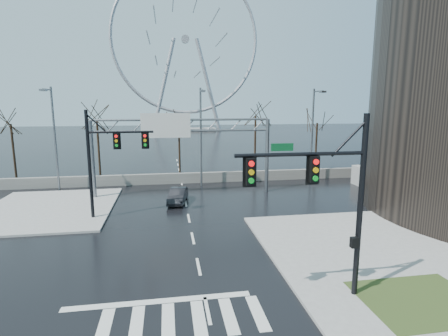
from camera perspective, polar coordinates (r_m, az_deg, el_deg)
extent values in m
plane|color=black|center=(19.00, -4.18, -15.75)|extent=(260.00, 260.00, 0.00)
cube|color=gray|center=(23.68, 20.67, -10.81)|extent=(12.00, 10.00, 0.15)
cube|color=gray|center=(31.64, -26.69, -5.96)|extent=(10.00, 12.00, 0.15)
cube|color=#31421B|center=(17.90, 29.47, -18.32)|extent=(5.00, 4.00, 0.02)
cube|color=slate|center=(37.85, -6.95, -1.65)|extent=(52.00, 0.50, 1.10)
cylinder|color=black|center=(15.86, 21.32, -6.30)|extent=(0.24, 0.24, 8.00)
cylinder|color=black|center=(14.17, 12.51, 2.20)|extent=(5.40, 0.16, 0.16)
cube|color=black|center=(14.32, 14.50, -0.23)|extent=(0.35, 0.28, 1.05)
cube|color=black|center=(13.49, 4.33, -0.57)|extent=(0.35, 0.28, 1.05)
cylinder|color=black|center=(26.95, -21.10, 0.34)|extent=(0.24, 0.24, 8.00)
cylinder|color=black|center=(26.29, -16.50, 5.65)|extent=(4.60, 0.16, 0.16)
cube|color=black|center=(26.23, -17.13, 4.29)|extent=(0.35, 0.28, 1.05)
cube|color=black|center=(26.04, -12.75, 4.45)|extent=(0.35, 0.28, 1.05)
cylinder|color=slate|center=(33.04, -20.68, 1.21)|extent=(0.36, 0.36, 7.00)
cylinder|color=slate|center=(33.73, 7.03, 1.97)|extent=(0.36, 0.36, 7.00)
cylinder|color=slate|center=(32.08, -6.81, 7.84)|extent=(16.00, 0.20, 0.20)
cylinder|color=slate|center=(32.13, -6.77, 6.06)|extent=(16.00, 0.20, 0.20)
cube|color=#094A21|center=(31.92, -9.49, 6.86)|extent=(4.20, 0.10, 2.00)
cube|color=silver|center=(31.86, -9.49, 6.85)|extent=(4.40, 0.02, 2.20)
cylinder|color=slate|center=(37.20, -25.85, 4.12)|extent=(0.20, 0.20, 10.00)
cylinder|color=slate|center=(36.02, -26.94, 11.38)|extent=(0.12, 2.20, 0.12)
cube|color=slate|center=(35.07, -27.42, 11.23)|extent=(0.50, 0.70, 0.18)
cylinder|color=slate|center=(35.84, -3.79, 4.93)|extent=(0.20, 0.20, 10.00)
cylinder|color=slate|center=(34.62, -3.71, 12.53)|extent=(0.12, 2.20, 0.12)
cube|color=slate|center=(33.62, -3.53, 12.43)|extent=(0.50, 0.70, 0.18)
cylinder|color=slate|center=(38.88, 14.17, 5.06)|extent=(0.20, 0.20, 10.00)
cylinder|color=slate|center=(37.75, 15.16, 12.02)|extent=(0.12, 2.20, 0.12)
cube|color=slate|center=(36.84, 15.81, 11.88)|extent=(0.50, 0.70, 0.18)
cylinder|color=black|center=(44.53, -31.11, 2.12)|extent=(0.24, 0.24, 6.30)
cylinder|color=black|center=(41.51, -19.78, 2.82)|extent=(0.24, 0.24, 6.75)
cylinder|color=black|center=(41.89, -7.29, 2.79)|extent=(0.24, 0.24, 5.85)
cylinder|color=black|center=(42.12, 5.09, 3.67)|extent=(0.24, 0.24, 7.02)
cylinder|color=black|center=(45.28, 14.79, 3.26)|extent=(0.24, 0.24, 6.12)
cube|color=gray|center=(112.48, -6.07, 6.24)|extent=(18.00, 6.00, 1.00)
torus|color=#B2B2B7|center=(113.91, -6.35, 20.17)|extent=(45.00, 1.00, 45.00)
cylinder|color=#B2B2B7|center=(113.91, -6.35, 20.17)|extent=(2.40, 1.50, 2.40)
cylinder|color=#B2B2B7|center=(112.16, -9.87, 13.04)|extent=(8.28, 1.20, 28.82)
cylinder|color=#B2B2B7|center=(112.96, -2.56, 13.16)|extent=(8.28, 1.20, 28.82)
imported|color=black|center=(30.42, -7.54, -4.48)|extent=(2.02, 3.97, 1.25)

